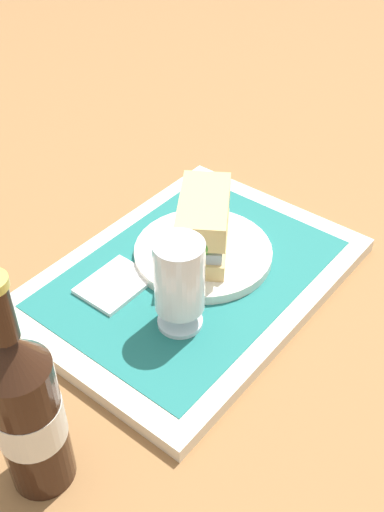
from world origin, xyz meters
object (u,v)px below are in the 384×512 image
Objects in this scene: sandwich at (203,226)px; beer_glass at (179,283)px; plate at (203,253)px; beer_bottle at (27,410)px.

sandwich is 1.15× the size of beer_glass.
beer_glass is (0.11, 0.05, 0.01)m from sandwich.
beer_bottle is at bearing 10.90° from plate.
beer_bottle reaches higher than beer_glass.
plate is at bearing -154.70° from beer_glass.
sandwich is at bearing -169.31° from beer_bottle.
beer_glass is (0.12, 0.06, 0.06)m from plate.
beer_bottle reaches higher than plate.
beer_bottle is (0.35, 0.07, 0.08)m from plate.
plate is 0.05m from sandwich.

